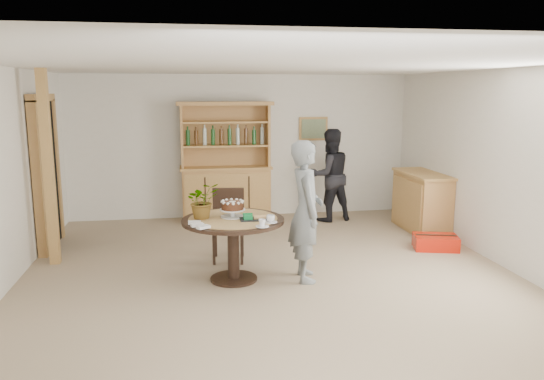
{
  "coord_description": "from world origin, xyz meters",
  "views": [
    {
      "loc": [
        -0.98,
        -5.81,
        2.23
      ],
      "look_at": [
        0.03,
        0.35,
        1.05
      ],
      "focal_mm": 35.0,
      "sensor_mm": 36.0,
      "label": 1
    }
  ],
  "objects": [
    {
      "name": "coffee_cup_a",
      "position": [
        -0.05,
        -0.08,
        0.8
      ],
      "size": [
        0.15,
        0.15,
        0.09
      ],
      "color": "white",
      "rests_on": "dining_table"
    },
    {
      "name": "dining_table",
      "position": [
        -0.45,
        0.2,
        0.6
      ],
      "size": [
        1.2,
        1.2,
        0.76
      ],
      "color": "black",
      "rests_on": "ground"
    },
    {
      "name": "adult_person",
      "position": [
        1.45,
        2.88,
        0.79
      ],
      "size": [
        0.88,
        0.75,
        1.59
      ],
      "primitive_type": "imported",
      "rotation": [
        0.0,
        0.0,
        3.35
      ],
      "color": "black",
      "rests_on": "ground"
    },
    {
      "name": "ground",
      "position": [
        0.0,
        0.0,
        0.0
      ],
      "size": [
        7.0,
        7.0,
        0.0
      ],
      "primitive_type": "plane",
      "color": "tan",
      "rests_on": "ground"
    },
    {
      "name": "gift_tray",
      "position": [
        -0.24,
        0.08,
        0.79
      ],
      "size": [
        0.3,
        0.2,
        0.08
      ],
      "color": "black",
      "rests_on": "dining_table"
    },
    {
      "name": "red_suitcase",
      "position": [
        2.5,
        0.98,
        0.1
      ],
      "size": [
        0.68,
        0.54,
        0.21
      ],
      "rotation": [
        0.0,
        0.0,
        -0.26
      ],
      "color": "red",
      "rests_on": "ground"
    },
    {
      "name": "hutch",
      "position": [
        -0.3,
        3.24,
        0.69
      ],
      "size": [
        1.62,
        0.54,
        2.04
      ],
      "color": "#BA7D4E",
      "rests_on": "ground"
    },
    {
      "name": "doorway",
      "position": [
        -2.93,
        2.0,
        1.11
      ],
      "size": [
        0.13,
        1.1,
        2.18
      ],
      "color": "black",
      "rests_on": "ground"
    },
    {
      "name": "pine_post",
      "position": [
        -2.7,
        1.2,
        1.25
      ],
      "size": [
        0.12,
        0.12,
        2.5
      ],
      "primitive_type": "cube",
      "color": "tan",
      "rests_on": "ground"
    },
    {
      "name": "birthday_cake",
      "position": [
        -0.45,
        0.25,
        0.88
      ],
      "size": [
        0.3,
        0.3,
        0.2
      ],
      "color": "white",
      "rests_on": "dining_table"
    },
    {
      "name": "coffee_cup_b",
      "position": [
        -0.17,
        -0.25,
        0.79
      ],
      "size": [
        0.15,
        0.15,
        0.08
      ],
      "color": "white",
      "rests_on": "dining_table"
    },
    {
      "name": "sideboard",
      "position": [
        2.74,
        2.0,
        0.47
      ],
      "size": [
        0.54,
        1.26,
        0.94
      ],
      "color": "#BA7D4E",
      "rests_on": "ground"
    },
    {
      "name": "flower_vase",
      "position": [
        -0.8,
        0.25,
        0.97
      ],
      "size": [
        0.47,
        0.44,
        0.42
      ],
      "primitive_type": "imported",
      "rotation": [
        0.0,
        0.0,
        0.35
      ],
      "color": "#3F7233",
      "rests_on": "dining_table"
    },
    {
      "name": "teen_boy",
      "position": [
        0.4,
        0.1,
        0.83
      ],
      "size": [
        0.43,
        0.63,
        1.67
      ],
      "primitive_type": "imported",
      "rotation": [
        0.0,
        0.0,
        1.51
      ],
      "color": "slate",
      "rests_on": "ground"
    },
    {
      "name": "room_shell",
      "position": [
        0.0,
        0.01,
        1.74
      ],
      "size": [
        6.04,
        7.04,
        2.52
      ],
      "color": "white",
      "rests_on": "ground"
    },
    {
      "name": "dining_chair",
      "position": [
        -0.44,
        1.03,
        0.54
      ],
      "size": [
        0.47,
        0.47,
        0.95
      ],
      "rotation": [
        0.0,
        0.0,
        -0.12
      ],
      "color": "black",
      "rests_on": "ground"
    },
    {
      "name": "napkins",
      "position": [
        -0.86,
        -0.11,
        0.77
      ],
      "size": [
        0.24,
        0.33,
        0.03
      ],
      "color": "white",
      "rests_on": "dining_table"
    }
  ]
}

